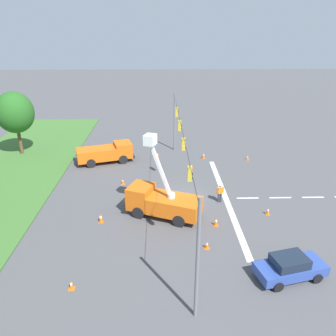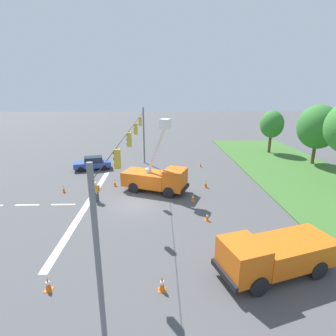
{
  "view_description": "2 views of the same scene",
  "coord_description": "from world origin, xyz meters",
  "px_view_note": "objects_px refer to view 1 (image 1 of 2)",
  "views": [
    {
      "loc": [
        -26.0,
        1.79,
        14.24
      ],
      "look_at": [
        1.09,
        1.1,
        2.59
      ],
      "focal_mm": 35.0,
      "sensor_mm": 36.0,
      "label": 1
    },
    {
      "loc": [
        20.48,
        2.09,
        9.23
      ],
      "look_at": [
        -2.31,
        2.78,
        2.44
      ],
      "focal_mm": 28.0,
      "sensor_mm": 36.0,
      "label": 2
    }
  ],
  "objects_px": {
    "traffic_cone_mid_left": "(268,211)",
    "traffic_cone_lane_edge_b": "(126,198)",
    "traffic_cone_far_left": "(247,157)",
    "traffic_cone_centre_line": "(101,218)",
    "utility_truck_bucket_lift": "(161,200)",
    "road_worker": "(220,192)",
    "traffic_cone_mid_right": "(71,285)",
    "traffic_cone_far_right": "(204,155)",
    "traffic_cone_lane_edge_a": "(216,222)",
    "tree_far_east": "(15,113)",
    "traffic_cone_foreground_left": "(157,155)",
    "utility_truck_support_near": "(106,153)",
    "sedan_blue": "(290,267)",
    "traffic_cone_near_bucket": "(123,181)",
    "traffic_cone_foreground_right": "(207,245)"
  },
  "relations": [
    {
      "from": "traffic_cone_mid_left",
      "to": "traffic_cone_lane_edge_b",
      "type": "bearing_deg",
      "value": 77.99
    },
    {
      "from": "traffic_cone_lane_edge_b",
      "to": "traffic_cone_far_left",
      "type": "xyz_separation_m",
      "value": [
        9.61,
        -13.27,
        -0.06
      ]
    },
    {
      "from": "traffic_cone_mid_left",
      "to": "traffic_cone_far_left",
      "type": "height_order",
      "value": "traffic_cone_mid_left"
    },
    {
      "from": "traffic_cone_mid_left",
      "to": "traffic_cone_centre_line",
      "type": "xyz_separation_m",
      "value": [
        -0.84,
        13.59,
        0.07
      ]
    },
    {
      "from": "utility_truck_bucket_lift",
      "to": "road_worker",
      "type": "bearing_deg",
      "value": -67.52
    },
    {
      "from": "traffic_cone_mid_right",
      "to": "traffic_cone_far_right",
      "type": "distance_m",
      "value": 23.29
    },
    {
      "from": "traffic_cone_lane_edge_a",
      "to": "utility_truck_bucket_lift",
      "type": "bearing_deg",
      "value": 69.01
    },
    {
      "from": "tree_far_east",
      "to": "traffic_cone_far_right",
      "type": "bearing_deg",
      "value": -95.06
    },
    {
      "from": "traffic_cone_foreground_left",
      "to": "traffic_cone_mid_right",
      "type": "relative_size",
      "value": 1.24
    },
    {
      "from": "traffic_cone_lane_edge_a",
      "to": "traffic_cone_centre_line",
      "type": "bearing_deg",
      "value": 85.54
    },
    {
      "from": "utility_truck_bucket_lift",
      "to": "tree_far_east",
      "type": "bearing_deg",
      "value": 49.16
    },
    {
      "from": "utility_truck_support_near",
      "to": "traffic_cone_mid_left",
      "type": "distance_m",
      "value": 19.13
    },
    {
      "from": "sedan_blue",
      "to": "traffic_cone_mid_left",
      "type": "bearing_deg",
      "value": -7.42
    },
    {
      "from": "traffic_cone_foreground_left",
      "to": "traffic_cone_near_bucket",
      "type": "bearing_deg",
      "value": 153.95
    },
    {
      "from": "road_worker",
      "to": "traffic_cone_mid_right",
      "type": "height_order",
      "value": "road_worker"
    },
    {
      "from": "traffic_cone_foreground_right",
      "to": "traffic_cone_far_right",
      "type": "height_order",
      "value": "traffic_cone_far_right"
    },
    {
      "from": "traffic_cone_mid_left",
      "to": "traffic_cone_foreground_left",
      "type": "bearing_deg",
      "value": 35.3
    },
    {
      "from": "traffic_cone_mid_left",
      "to": "traffic_cone_mid_right",
      "type": "bearing_deg",
      "value": 119.64
    },
    {
      "from": "utility_truck_support_near",
      "to": "road_worker",
      "type": "height_order",
      "value": "utility_truck_support_near"
    },
    {
      "from": "traffic_cone_foreground_right",
      "to": "traffic_cone_lane_edge_b",
      "type": "relative_size",
      "value": 0.89
    },
    {
      "from": "road_worker",
      "to": "traffic_cone_lane_edge_a",
      "type": "xyz_separation_m",
      "value": [
        -3.76,
        0.93,
        -0.64
      ]
    },
    {
      "from": "utility_truck_bucket_lift",
      "to": "traffic_cone_foreground_right",
      "type": "distance_m",
      "value": 5.58
    },
    {
      "from": "utility_truck_bucket_lift",
      "to": "traffic_cone_mid_right",
      "type": "bearing_deg",
      "value": 146.51
    },
    {
      "from": "road_worker",
      "to": "traffic_cone_near_bucket",
      "type": "distance_m",
      "value": 9.73
    },
    {
      "from": "traffic_cone_lane_edge_a",
      "to": "traffic_cone_far_right",
      "type": "bearing_deg",
      "value": -3.34
    },
    {
      "from": "traffic_cone_lane_edge_a",
      "to": "traffic_cone_far_left",
      "type": "height_order",
      "value": "traffic_cone_lane_edge_a"
    },
    {
      "from": "tree_far_east",
      "to": "traffic_cone_mid_left",
      "type": "xyz_separation_m",
      "value": [
        -14.71,
        -25.69,
        -4.81
      ]
    },
    {
      "from": "traffic_cone_centre_line",
      "to": "traffic_cone_foreground_left",
      "type": "bearing_deg",
      "value": -17.83
    },
    {
      "from": "tree_far_east",
      "to": "utility_truck_bucket_lift",
      "type": "xyz_separation_m",
      "value": [
        -14.63,
        -16.92,
        -3.75
      ]
    },
    {
      "from": "utility_truck_support_near",
      "to": "traffic_cone_centre_line",
      "type": "height_order",
      "value": "utility_truck_support_near"
    },
    {
      "from": "traffic_cone_foreground_right",
      "to": "traffic_cone_far_left",
      "type": "xyz_separation_m",
      "value": [
        16.56,
        -6.98,
        -0.02
      ]
    },
    {
      "from": "utility_truck_support_near",
      "to": "sedan_blue",
      "type": "height_order",
      "value": "utility_truck_support_near"
    },
    {
      "from": "utility_truck_support_near",
      "to": "utility_truck_bucket_lift",
      "type": "bearing_deg",
      "value": -152.23
    },
    {
      "from": "road_worker",
      "to": "traffic_cone_foreground_left",
      "type": "bearing_deg",
      "value": 27.37
    },
    {
      "from": "traffic_cone_mid_right",
      "to": "traffic_cone_far_right",
      "type": "height_order",
      "value": "traffic_cone_far_right"
    },
    {
      "from": "traffic_cone_lane_edge_a",
      "to": "traffic_cone_far_right",
      "type": "xyz_separation_m",
      "value": [
        14.3,
        -0.83,
        -0.0
      ]
    },
    {
      "from": "utility_truck_support_near",
      "to": "traffic_cone_far_left",
      "type": "height_order",
      "value": "utility_truck_support_near"
    },
    {
      "from": "utility_truck_bucket_lift",
      "to": "traffic_cone_far_right",
      "type": "bearing_deg",
      "value": -21.78
    },
    {
      "from": "traffic_cone_foreground_right",
      "to": "traffic_cone_lane_edge_a",
      "type": "relative_size",
      "value": 0.88
    },
    {
      "from": "traffic_cone_lane_edge_b",
      "to": "traffic_cone_centre_line",
      "type": "height_order",
      "value": "traffic_cone_centre_line"
    },
    {
      "from": "traffic_cone_centre_line",
      "to": "traffic_cone_mid_right",
      "type": "bearing_deg",
      "value": 175.51
    },
    {
      "from": "utility_truck_bucket_lift",
      "to": "traffic_cone_centre_line",
      "type": "height_order",
      "value": "utility_truck_bucket_lift"
    },
    {
      "from": "utility_truck_support_near",
      "to": "traffic_cone_mid_left",
      "type": "xyz_separation_m",
      "value": [
        -11.87,
        -14.98,
        -0.83
      ]
    },
    {
      "from": "road_worker",
      "to": "traffic_cone_mid_left",
      "type": "height_order",
      "value": "road_worker"
    },
    {
      "from": "utility_truck_support_near",
      "to": "traffic_cone_foreground_right",
      "type": "xyz_separation_m",
      "value": [
        -16.27,
        -9.34,
        -0.85
      ]
    },
    {
      "from": "traffic_cone_far_left",
      "to": "traffic_cone_centre_line",
      "type": "bearing_deg",
      "value": 131.0
    },
    {
      "from": "traffic_cone_foreground_left",
      "to": "utility_truck_support_near",
      "type": "bearing_deg",
      "value": 100.45
    },
    {
      "from": "utility_truck_bucket_lift",
      "to": "traffic_cone_foreground_right",
      "type": "height_order",
      "value": "utility_truck_bucket_lift"
    },
    {
      "from": "utility_truck_support_near",
      "to": "traffic_cone_far_right",
      "type": "distance_m",
      "value": 11.34
    },
    {
      "from": "traffic_cone_lane_edge_b",
      "to": "traffic_cone_far_left",
      "type": "height_order",
      "value": "traffic_cone_lane_edge_b"
    }
  ]
}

